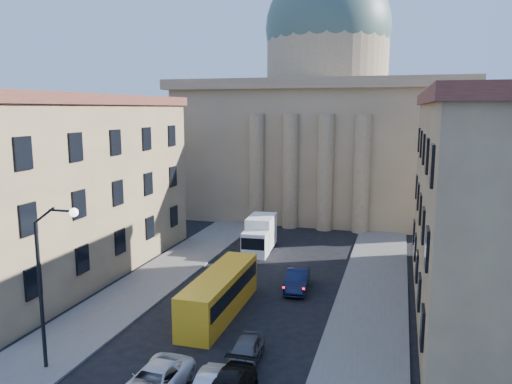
{
  "coord_description": "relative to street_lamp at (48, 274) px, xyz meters",
  "views": [
    {
      "loc": [
        10.0,
        -12.39,
        13.62
      ],
      "look_at": [
        1.0,
        18.56,
        8.2
      ],
      "focal_mm": 35.0,
      "sensor_mm": 36.0,
      "label": 1
    }
  ],
  "objects": [
    {
      "name": "sidewalk_right",
      "position": [
        15.47,
        10.0,
        -5.21
      ],
      "size": [
        5.0,
        60.0,
        0.15
      ],
      "primitive_type": "cube",
      "color": "#5E5C56",
      "rests_on": "ground"
    },
    {
      "name": "street_lamp",
      "position": [
        0.0,
        0.0,
        0.0
      ],
      "size": [
        2.62,
        0.44,
        8.83
      ],
      "color": "black",
      "rests_on": "ground"
    },
    {
      "name": "city_bus",
      "position": [
        5.8,
        9.39,
        -3.77
      ],
      "size": [
        2.38,
        10.01,
        2.82
      ],
      "rotation": [
        0.0,
        0.0,
        0.01
      ],
      "color": "yellow",
      "rests_on": "ground"
    },
    {
      "name": "car_right_far",
      "position": [
        9.43,
        3.52,
        -4.61
      ],
      "size": [
        1.93,
        4.09,
        1.35
      ],
      "primitive_type": "imported",
      "rotation": [
        0.0,
        0.0,
        0.09
      ],
      "color": "#4B4B50",
      "rests_on": "ground"
    },
    {
      "name": "car_left_mid",
      "position": [
        6.15,
        -0.64,
        -4.59
      ],
      "size": [
        2.53,
        5.11,
        1.39
      ],
      "primitive_type": "imported",
      "rotation": [
        0.0,
        0.0,
        -0.04
      ],
      "color": "silver",
      "rests_on": "ground"
    },
    {
      "name": "sidewalk_left",
      "position": [
        -1.53,
        10.0,
        -5.21
      ],
      "size": [
        5.0,
        60.0,
        0.15
      ],
      "primitive_type": "cube",
      "color": "#5E5C56",
      "rests_on": "ground"
    },
    {
      "name": "car_right_distant",
      "position": [
        9.87,
        15.26,
        -4.52
      ],
      "size": [
        2.1,
        4.82,
        1.54
      ],
      "primitive_type": "imported",
      "rotation": [
        0.0,
        0.0,
        0.1
      ],
      "color": "black",
      "rests_on": "ground"
    },
    {
      "name": "box_truck",
      "position": [
        4.27,
        24.5,
        -3.74
      ],
      "size": [
        2.71,
        6.07,
        3.26
      ],
      "rotation": [
        0.0,
        0.0,
        0.07
      ],
      "color": "white",
      "rests_on": "ground"
    },
    {
      "name": "church",
      "position": [
        6.97,
        47.47,
        6.59
      ],
      "size": [
        68.02,
        28.76,
        36.6
      ],
      "color": "#867353",
      "rests_on": "ground"
    },
    {
      "name": "building_left",
      "position": [
        -10.03,
        14.0,
        2.14
      ],
      "size": [
        11.6,
        26.6,
        14.7
      ],
      "color": "tan",
      "rests_on": "ground"
    }
  ]
}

